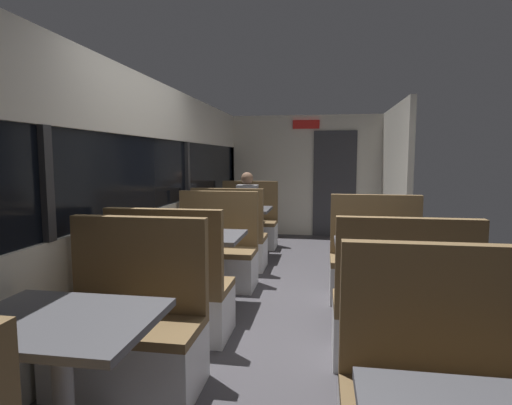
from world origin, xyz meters
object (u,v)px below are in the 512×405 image
at_px(bench_mid_window_facing_end, 173,298).
at_px(dining_table_mid_window, 197,244).
at_px(bench_near_window_facing_entry, 130,338).
at_px(dining_table_rear_aisle, 387,256).
at_px(bench_rear_aisle_facing_end, 400,321).
at_px(bench_far_window_facing_entry, 248,227).
at_px(bench_far_window_facing_end, 230,244).
at_px(dining_table_far_window, 240,215).
at_px(seated_passenger, 248,216).
at_px(bench_rear_aisle_facing_entry, 376,269).
at_px(dining_table_near_window, 60,338).
at_px(bench_mid_window_facing_entry, 215,258).

bearing_deg(bench_mid_window_facing_end, dining_table_mid_window, 90.00).
distance_m(bench_near_window_facing_entry, dining_table_rear_aisle, 2.22).
bearing_deg(bench_rear_aisle_facing_end, bench_near_window_facing_entry, -162.23).
distance_m(bench_far_window_facing_entry, bench_rear_aisle_facing_end, 4.17).
xyz_separation_m(bench_mid_window_facing_end, bench_far_window_facing_end, (0.00, 2.17, 0.00)).
bearing_deg(bench_near_window_facing_entry, dining_table_far_window, 90.00).
bearing_deg(dining_table_mid_window, seated_passenger, 90.00).
relative_size(bench_far_window_facing_entry, seated_passenger, 0.87).
height_order(dining_table_rear_aisle, bench_rear_aisle_facing_entry, bench_rear_aisle_facing_entry).
distance_m(dining_table_near_window, bench_far_window_facing_end, 3.66).
bearing_deg(dining_table_near_window, bench_rear_aisle_facing_end, 35.42).
bearing_deg(bench_mid_window_facing_end, bench_far_window_facing_end, 90.00).
height_order(bench_far_window_facing_end, seated_passenger, seated_passenger).
xyz_separation_m(dining_table_near_window, dining_table_far_window, (0.00, 4.34, 0.00)).
bearing_deg(bench_near_window_facing_entry, bench_rear_aisle_facing_entry, 47.78).
bearing_deg(dining_table_rear_aisle, seated_passenger, 120.83).
xyz_separation_m(bench_near_window_facing_entry, dining_table_far_window, (0.00, 3.65, 0.31)).
distance_m(bench_mid_window_facing_entry, bench_far_window_facing_entry, 2.17).
distance_m(bench_mid_window_facing_entry, dining_table_rear_aisle, 2.03).
relative_size(bench_near_window_facing_entry, dining_table_rear_aisle, 1.22).
height_order(dining_table_rear_aisle, bench_rear_aisle_facing_end, bench_rear_aisle_facing_end).
bearing_deg(bench_rear_aisle_facing_end, dining_table_far_window, 120.23).
bearing_deg(dining_table_near_window, bench_far_window_facing_end, 90.00).
bearing_deg(bench_mid_window_facing_entry, bench_rear_aisle_facing_end, -41.77).
bearing_deg(dining_table_near_window, dining_table_mid_window, 90.00).
bearing_deg(seated_passenger, bench_mid_window_facing_end, -90.00).
distance_m(dining_table_mid_window, bench_mid_window_facing_end, 0.77).
distance_m(bench_far_window_facing_entry, seated_passenger, 0.22).
bearing_deg(dining_table_far_window, bench_rear_aisle_facing_end, -59.77).
height_order(bench_mid_window_facing_entry, dining_table_rear_aisle, bench_mid_window_facing_entry).
distance_m(bench_mid_window_facing_end, bench_rear_aisle_facing_end, 1.80).
relative_size(dining_table_rear_aisle, bench_rear_aisle_facing_entry, 0.82).
bearing_deg(bench_near_window_facing_entry, bench_mid_window_facing_entry, 90.00).
bearing_deg(bench_far_window_facing_entry, bench_mid_window_facing_entry, -90.00).
xyz_separation_m(bench_mid_window_facing_entry, bench_rear_aisle_facing_entry, (1.79, -0.20, 0.00)).
height_order(bench_near_window_facing_entry, seated_passenger, seated_passenger).
bearing_deg(bench_mid_window_facing_end, seated_passenger, 90.00).
relative_size(dining_table_near_window, dining_table_rear_aisle, 1.00).
bearing_deg(dining_table_far_window, bench_rear_aisle_facing_entry, -43.07).
xyz_separation_m(bench_mid_window_facing_end, dining_table_far_window, (0.00, 2.87, 0.31)).
height_order(bench_far_window_facing_end, dining_table_rear_aisle, bench_far_window_facing_end).
xyz_separation_m(bench_far_window_facing_end, dining_table_rear_aisle, (1.79, -1.67, 0.31)).
bearing_deg(bench_rear_aisle_facing_end, bench_far_window_facing_end, 127.03).
height_order(bench_near_window_facing_entry, bench_far_window_facing_entry, same).
relative_size(dining_table_mid_window, bench_rear_aisle_facing_entry, 0.82).
xyz_separation_m(bench_rear_aisle_facing_end, bench_rear_aisle_facing_entry, (0.00, 1.40, 0.00)).
distance_m(dining_table_near_window, bench_mid_window_facing_end, 1.51).
height_order(bench_mid_window_facing_end, dining_table_far_window, bench_mid_window_facing_end).
bearing_deg(bench_mid_window_facing_entry, bench_mid_window_facing_end, -90.00).
xyz_separation_m(dining_table_mid_window, bench_rear_aisle_facing_end, (1.79, -0.90, -0.31)).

